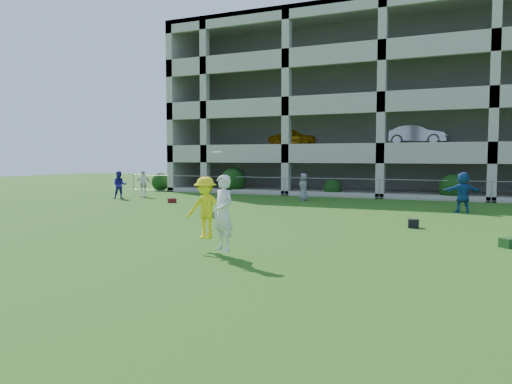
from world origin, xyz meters
The scene contains 13 objects.
ground centered at (0.00, 0.00, 0.00)m, with size 100.00×100.00×0.00m, color #235114.
bystander_a centered at (-13.94, 12.58, 0.82)m, with size 0.80×0.62×1.64m, color navy.
bystander_b centered at (-13.53, 14.25, 0.83)m, with size 0.97×0.40×1.65m, color white.
bystander_c centered at (-3.67, 15.92, 0.78)m, with size 0.76×0.49×1.55m, color slate.
bystander_d centered at (4.75, 13.11, 0.91)m, with size 1.68×0.54×1.81m, color navy.
bag_black_b centered at (-4.56, 6.86, 0.11)m, with size 0.40×0.25×0.22m, color black.
bag_green_c centered at (6.26, 4.32, 0.13)m, with size 0.50×0.35×0.26m, color #143915.
crate_d centered at (3.37, 7.19, 0.15)m, with size 0.35×0.35×0.30m, color black.
bag_red_f centered at (-9.73, 11.76, 0.12)m, with size 0.45×0.28×0.24m, color #520E19.
frisbee_contest centered at (-0.70, 0.13, 1.14)m, with size 1.82×1.37×2.40m.
parking_garage centered at (-0.01, 27.70, 6.01)m, with size 30.00×14.00×12.00m.
fence centered at (0.00, 19.00, 0.61)m, with size 36.06×0.06×1.20m.
shrub_row centered at (4.59, 19.70, 1.51)m, with size 34.38×2.52×3.50m.
Camera 1 is at (5.50, -10.80, 2.46)m, focal length 35.00 mm.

